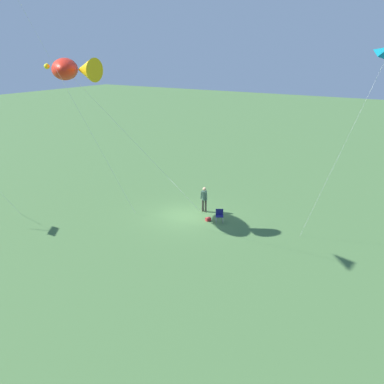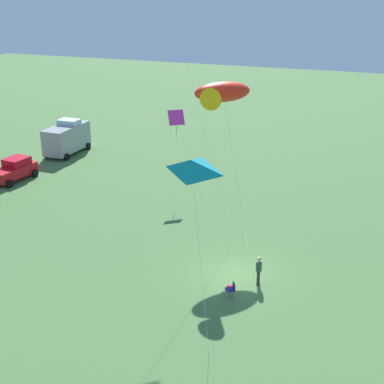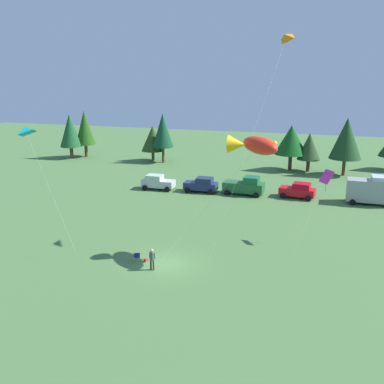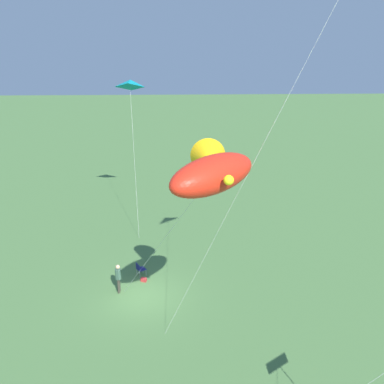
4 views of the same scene
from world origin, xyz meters
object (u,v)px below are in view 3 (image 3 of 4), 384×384
at_px(truck_green_flatbed, 245,186).
at_px(kite_delta_teal, 25,130).
at_px(car_navy_hatch, 202,185).
at_px(person_kite_flyer, 152,258).
at_px(kite_large_fish, 254,145).
at_px(kite_delta_orange, 284,38).
at_px(car_red_sedan, 298,190).
at_px(backpack_on_grass, 146,260).
at_px(folding_chair, 137,256).
at_px(kite_diamond_rainbow, 326,178).
at_px(car_silver_compact, 157,182).
at_px(van_motorhome_grey, 371,190).

relative_size(truck_green_flatbed, kite_delta_teal, 0.47).
bearing_deg(truck_green_flatbed, car_navy_hatch, -173.30).
height_order(person_kite_flyer, kite_large_fish, kite_large_fish).
height_order(truck_green_flatbed, kite_delta_orange, kite_delta_orange).
distance_m(person_kite_flyer, car_red_sedan, 25.81).
bearing_deg(kite_delta_teal, backpack_on_grass, 7.16).
relative_size(car_navy_hatch, kite_delta_orange, 0.23).
bearing_deg(folding_chair, kite_delta_teal, 65.86).
bearing_deg(backpack_on_grass, kite_delta_teal, -172.84).
height_order(car_red_sedan, kite_delta_teal, kite_delta_teal).
distance_m(person_kite_flyer, kite_delta_teal, 14.16).
bearing_deg(kite_diamond_rainbow, car_silver_compact, 148.27).
bearing_deg(kite_delta_orange, car_silver_compact, 140.28).
xyz_separation_m(person_kite_flyer, car_silver_compact, (-8.43, 22.95, -0.07)).
distance_m(folding_chair, car_navy_hatch, 22.28).
bearing_deg(car_navy_hatch, car_silver_compact, -177.03).
bearing_deg(van_motorhome_grey, person_kite_flyer, -125.70).
bearing_deg(kite_large_fish, person_kite_flyer, -145.97).
relative_size(car_red_sedan, kite_delta_orange, 0.24).
bearing_deg(folding_chair, kite_delta_orange, -81.59).
height_order(person_kite_flyer, van_motorhome_grey, van_motorhome_grey).
bearing_deg(backpack_on_grass, truck_green_flatbed, 79.91).
xyz_separation_m(person_kite_flyer, kite_delta_teal, (-10.56, 0.14, 9.44)).
bearing_deg(kite_delta_orange, backpack_on_grass, -140.45).
relative_size(kite_large_fish, kite_delta_teal, 0.93).
distance_m(car_silver_compact, car_navy_hatch, 5.86).
bearing_deg(kite_large_fish, backpack_on_grass, -157.39).
height_order(backpack_on_grass, car_red_sedan, car_red_sedan).
bearing_deg(kite_delta_teal, kite_delta_orange, 25.34).
bearing_deg(folding_chair, truck_green_flatbed, -41.76).
height_order(kite_large_fish, kite_diamond_rainbow, kite_large_fish).
bearing_deg(van_motorhome_grey, folding_chair, -129.62).
relative_size(backpack_on_grass, kite_diamond_rainbow, 0.05).
xyz_separation_m(truck_green_flatbed, car_red_sedan, (6.47, 0.34, -0.15)).
relative_size(car_navy_hatch, kite_delta_teal, 0.39).
xyz_separation_m(car_red_sedan, kite_diamond_rainbow, (3.07, -14.02, 5.00)).
bearing_deg(kite_large_fish, kite_diamond_rainbow, 44.10).
relative_size(car_red_sedan, kite_large_fish, 0.43).
bearing_deg(car_red_sedan, kite_delta_teal, -122.59).
distance_m(backpack_on_grass, car_navy_hatch, 22.06).
xyz_separation_m(folding_chair, backpack_on_grass, (0.68, 0.27, -0.38)).
bearing_deg(folding_chair, kite_diamond_rainbow, -87.85).
height_order(car_navy_hatch, kite_diamond_rainbow, kite_diamond_rainbow).
xyz_separation_m(person_kite_flyer, van_motorhome_grey, (17.58, 23.97, 0.62)).
height_order(folding_chair, car_navy_hatch, car_navy_hatch).
bearing_deg(kite_large_fish, kite_delta_orange, 72.39).
bearing_deg(backpack_on_grass, car_red_sedan, 65.30).
relative_size(truck_green_flatbed, kite_diamond_rainbow, 0.77).
bearing_deg(kite_large_fish, car_silver_compact, 129.91).
bearing_deg(car_navy_hatch, truck_green_flatbed, 3.30).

